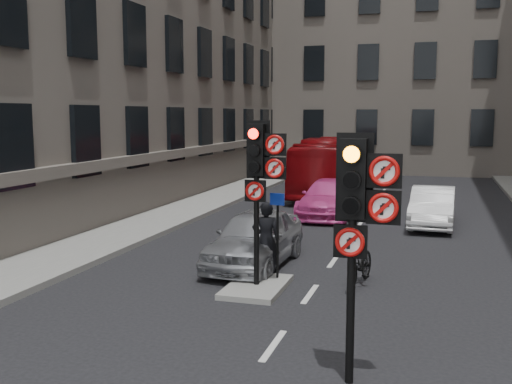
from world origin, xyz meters
The scene contains 12 objects.
pavement_left centered at (-7.20, 12.00, 0.08)m, with size 3.00×50.00×0.16m, color gray.
centre_island centered at (-1.20, 5.00, 0.06)m, with size 1.20×2.00×0.12m, color gray.
building_far centered at (0.00, 38.00, 10.00)m, with size 30.00×14.00×20.00m, color #655D56.
signal_near centered at (1.49, 0.99, 2.58)m, with size 0.91×0.40×3.58m.
signal_far centered at (-1.11, 4.99, 2.70)m, with size 0.91×0.40×3.58m.
car_silver centered at (-1.84, 7.00, 0.72)m, with size 1.69×4.21×1.43m, color #A6A9AE.
car_white centered at (2.41, 13.91, 0.67)m, with size 1.42×4.06×1.34m, color white.
car_pink centered at (-1.33, 14.93, 0.68)m, with size 1.89×4.66×1.35m, color #DB4096.
bus_red centered at (-2.50, 21.23, 1.34)m, with size 2.25×9.61×2.68m, color maroon.
motorcycle centered at (0.92, 6.00, 0.53)m, with size 0.50×1.77×1.06m, color black.
motorcyclist centered at (-1.27, 6.00, 0.91)m, with size 0.66×0.43×1.82m, color black.
info_sign centered at (-0.90, 5.65, 1.38)m, with size 0.34×0.11×1.95m.
Camera 1 is at (2.49, -7.21, 3.84)m, focal length 42.00 mm.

